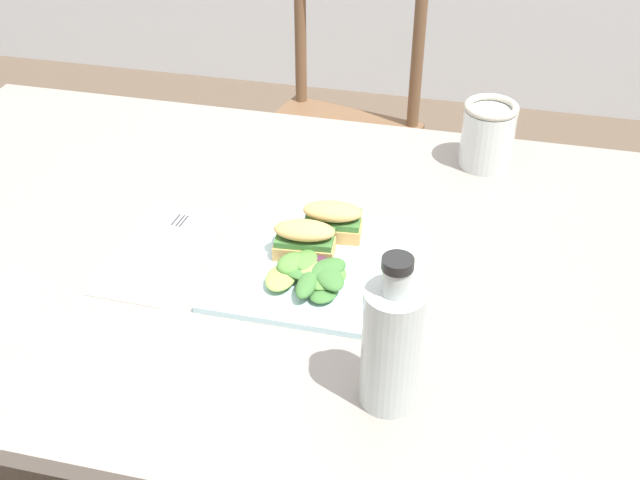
% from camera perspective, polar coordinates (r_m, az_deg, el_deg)
% --- Properties ---
extents(dining_table, '(1.37, 0.86, 0.74)m').
position_cam_1_polar(dining_table, '(1.26, -4.48, -4.83)').
color(dining_table, gray).
rests_on(dining_table, ground).
extents(chair_wooden_far, '(0.48, 0.48, 0.87)m').
position_cam_1_polar(chair_wooden_far, '(2.09, 1.01, 7.79)').
color(chair_wooden_far, brown).
rests_on(chair_wooden_far, ground).
extents(plate_lunch, '(0.27, 0.27, 0.01)m').
position_cam_1_polar(plate_lunch, '(1.13, -0.46, -1.77)').
color(plate_lunch, silver).
rests_on(plate_lunch, dining_table).
extents(sandwich_half_front, '(0.09, 0.06, 0.06)m').
position_cam_1_polar(sandwich_half_front, '(1.13, -1.15, 0.10)').
color(sandwich_half_front, tan).
rests_on(sandwich_half_front, plate_lunch).
extents(sandwich_half_back, '(0.09, 0.06, 0.06)m').
position_cam_1_polar(sandwich_half_back, '(1.17, 0.93, 1.50)').
color(sandwich_half_back, tan).
rests_on(sandwich_half_back, plate_lunch).
extents(salad_mixed_greens, '(0.12, 0.14, 0.03)m').
position_cam_1_polar(salad_mixed_greens, '(1.09, -0.64, -2.34)').
color(salad_mixed_greens, '#84A84C').
rests_on(salad_mixed_greens, plate_lunch).
extents(napkin_folded, '(0.12, 0.24, 0.00)m').
position_cam_1_polar(napkin_folded, '(1.19, -11.81, -0.80)').
color(napkin_folded, silver).
rests_on(napkin_folded, dining_table).
extents(fork_on_napkin, '(0.04, 0.19, 0.00)m').
position_cam_1_polar(fork_on_napkin, '(1.20, -11.44, -0.19)').
color(fork_on_napkin, silver).
rests_on(fork_on_napkin, napkin_folded).
extents(bottle_cold_brew, '(0.07, 0.07, 0.21)m').
position_cam_1_polar(bottle_cold_brew, '(0.90, 5.24, -8.11)').
color(bottle_cold_brew, '#472819').
rests_on(bottle_cold_brew, dining_table).
extents(mason_jar_iced_tea, '(0.09, 0.09, 0.12)m').
position_cam_1_polar(mason_jar_iced_tea, '(1.39, 12.16, 7.34)').
color(mason_jar_iced_tea, gold).
rests_on(mason_jar_iced_tea, dining_table).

